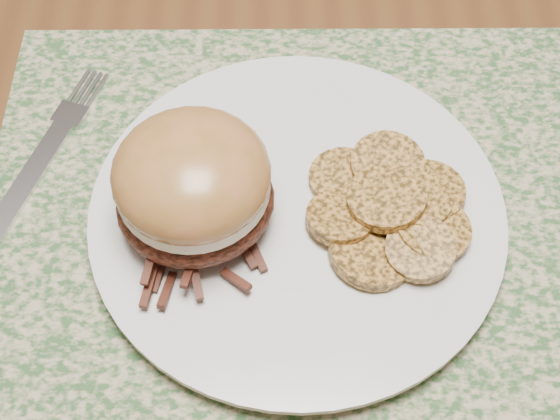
% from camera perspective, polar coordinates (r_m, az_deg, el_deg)
% --- Properties ---
extents(ground, '(3.50, 3.50, 0.00)m').
position_cam_1_polar(ground, '(1.27, -5.52, -14.73)').
color(ground, brown).
rests_on(ground, ground).
extents(dining_table, '(1.50, 0.90, 0.75)m').
position_cam_1_polar(dining_table, '(0.67, -10.14, 3.63)').
color(dining_table, '#563519').
rests_on(dining_table, ground).
extents(placemat, '(0.45, 0.33, 0.00)m').
position_cam_1_polar(placemat, '(0.54, 2.16, 0.72)').
color(placemat, '#31562C').
rests_on(placemat, dining_table).
extents(dinner_plate, '(0.26, 0.26, 0.02)m').
position_cam_1_polar(dinner_plate, '(0.52, 1.26, -0.35)').
color(dinner_plate, silver).
rests_on(dinner_plate, placemat).
extents(pork_sandwich, '(0.13, 0.13, 0.08)m').
position_cam_1_polar(pork_sandwich, '(0.48, -6.37, 1.78)').
color(pork_sandwich, black).
rests_on(pork_sandwich, dinner_plate).
extents(roasted_potatoes, '(0.12, 0.14, 0.03)m').
position_cam_1_polar(roasted_potatoes, '(0.51, 8.19, 0.11)').
color(roasted_potatoes, '#B47D35').
rests_on(roasted_potatoes, dinner_plate).
extents(fork, '(0.08, 0.18, 0.00)m').
position_cam_1_polar(fork, '(0.58, -17.23, 3.24)').
color(fork, silver).
rests_on(fork, placemat).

